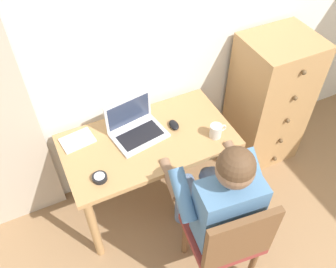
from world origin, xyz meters
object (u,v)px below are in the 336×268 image
Objects in this scene: notebook_pad at (77,140)px; desk_clock at (100,178)px; person_seated at (218,197)px; laptop at (136,127)px; dresser at (268,102)px; coffee_mug at (216,131)px; computer_mouse at (174,125)px; desk at (148,150)px; chair at (228,238)px.

desk_clock is at bearing -91.89° from notebook_pad.
laptop is (-0.25, 0.66, 0.09)m from person_seated.
dresser is 1.51m from notebook_pad.
notebook_pad is at bearing 157.34° from coffee_mug.
desk_clock is (-1.46, -0.27, 0.17)m from dresser.
desk_clock is at bearing -157.56° from computer_mouse.
laptop reaches higher than notebook_pad.
notebook_pad is (-1.50, 0.09, 0.16)m from dresser.
person_seated is at bearing -70.46° from desk.
person_seated is (-0.88, -0.66, 0.12)m from dresser.
person_seated reaches higher than coffee_mug.
coffee_mug is at bearing -30.20° from notebook_pad.
chair is 4.20× the size of notebook_pad.
person_seated is at bearing -118.66° from coffee_mug.
person_seated is 10.01× the size of coffee_mug.
desk is 0.48m from coffee_mug.
coffee_mug is (-0.66, -0.26, 0.20)m from dresser.
person_seated is 3.19× the size of laptop.
dresser is 12.49× the size of desk_clock.
person_seated is 0.60m from computer_mouse.
person_seated is at bearing -57.83° from notebook_pad.
dresser is 1.27× the size of chair.
dresser is 11.24× the size of computer_mouse.
laptop is at bearing -179.88° from dresser.
dresser is 1.50m from desk_clock.
desk is 3.00× the size of laptop.
coffee_mug is at bearing -158.56° from dresser.
dresser reaches higher than coffee_mug.
person_seated is 0.46m from coffee_mug.
dresser reaches higher than chair.
desk_clock is 0.36m from notebook_pad.
computer_mouse reaches higher than desk_clock.
desk is 0.19m from laptop.
laptop is 0.43m from desk_clock.
desk is at bearing 103.74° from chair.
laptop is 3.14× the size of coffee_mug.
chair is 0.81m from computer_mouse.
laptop reaches higher than desk_clock.
coffee_mug is (0.21, -0.20, 0.03)m from computer_mouse.
laptop is (-0.05, 0.09, 0.16)m from desk.
notebook_pad is at bearing 156.33° from desk.
desk_clock is (-0.59, -0.21, -0.00)m from computer_mouse.
notebook_pad is at bearing 129.72° from person_seated.
notebook_pad is (-0.04, 0.36, -0.01)m from desk_clock.
desk is at bearing -175.09° from dresser.
computer_mouse is 0.83× the size of coffee_mug.
dresser reaches higher than laptop.
laptop is 4.19× the size of desk_clock.
desk_clock is at bearing -179.42° from coffee_mug.
laptop is (-1.12, -0.00, 0.20)m from dresser.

